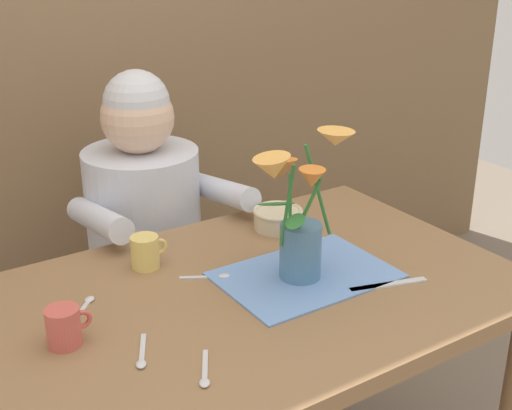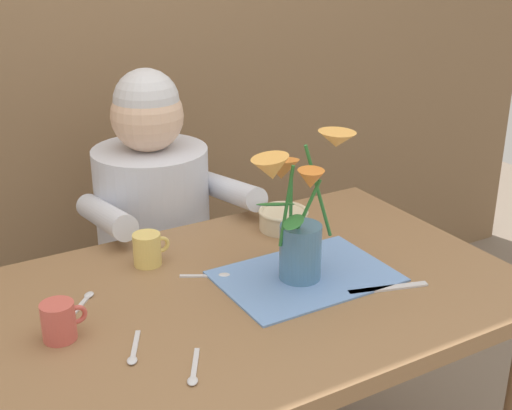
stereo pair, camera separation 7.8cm
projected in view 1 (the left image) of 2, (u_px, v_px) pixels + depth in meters
name	position (u px, v px, depth m)	size (l,w,h in m)	color
wood_panel_backdrop	(74.00, 11.00, 2.21)	(4.00, 0.10, 2.50)	brown
dining_table	(256.00, 325.00, 1.63)	(1.20, 0.80, 0.74)	olive
seated_person	(147.00, 256.00, 2.14)	(0.45, 0.47, 1.14)	#4C4C56
striped_placemat	(306.00, 275.00, 1.64)	(0.40, 0.28, 0.01)	#6B93D1
flower_vase	(298.00, 211.00, 1.58)	(0.28, 0.24, 0.35)	teal
ceramic_bowl	(278.00, 218.00, 1.89)	(0.14, 0.14, 0.06)	beige
dinner_knife	(388.00, 285.00, 1.60)	(0.19, 0.02, 0.01)	silver
tea_cup	(64.00, 327.00, 1.36)	(0.09, 0.07, 0.08)	#CC564C
ceramic_mug	(146.00, 252.00, 1.67)	(0.09, 0.07, 0.08)	#E5C666
spoon_0	(213.00, 277.00, 1.63)	(0.11, 0.07, 0.01)	silver
spoon_1	(142.00, 357.00, 1.33)	(0.07, 0.11, 0.01)	silver
spoon_2	(205.00, 375.00, 1.28)	(0.07, 0.11, 0.01)	silver
spoon_3	(85.00, 306.00, 1.51)	(0.09, 0.10, 0.01)	silver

